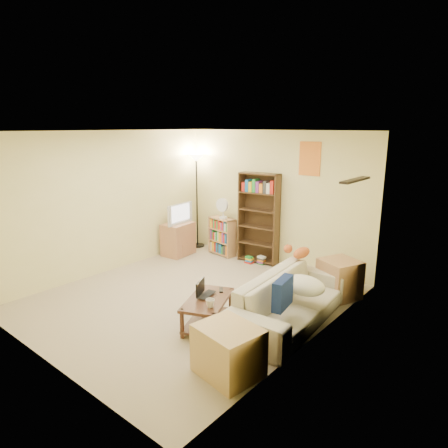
{
  "coord_description": "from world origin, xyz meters",
  "views": [
    {
      "loc": [
        4.02,
        -4.04,
        2.57
      ],
      "look_at": [
        0.07,
        0.71,
        1.05
      ],
      "focal_mm": 32.0,
      "sensor_mm": 36.0,
      "label": 1
    }
  ],
  "objects_px": {
    "sofa": "(291,300)",
    "tv_stand": "(178,239)",
    "mug": "(210,303)",
    "television": "(177,213)",
    "end_cabinet": "(228,351)",
    "coffee_table": "(208,309)",
    "side_table": "(339,279)",
    "short_bookshelf": "(222,236)",
    "tall_bookshelf": "(259,216)",
    "floor_lamp": "(196,174)",
    "tabby_cat": "(299,252)",
    "laptop": "(210,296)",
    "desk_fan": "(222,207)"
  },
  "relations": [
    {
      "from": "side_table",
      "to": "short_bookshelf",
      "type": "bearing_deg",
      "value": 170.3
    },
    {
      "from": "floor_lamp",
      "to": "desk_fan",
      "type": "bearing_deg",
      "value": -9.6
    },
    {
      "from": "sofa",
      "to": "mug",
      "type": "height_order",
      "value": "sofa"
    },
    {
      "from": "tall_bookshelf",
      "to": "side_table",
      "type": "height_order",
      "value": "tall_bookshelf"
    },
    {
      "from": "desk_fan",
      "to": "side_table",
      "type": "bearing_deg",
      "value": -8.99
    },
    {
      "from": "laptop",
      "to": "short_bookshelf",
      "type": "xyz_separation_m",
      "value": [
        -1.78,
        2.38,
        -0.02
      ]
    },
    {
      "from": "tall_bookshelf",
      "to": "tv_stand",
      "type": "bearing_deg",
      "value": -163.31
    },
    {
      "from": "sofa",
      "to": "floor_lamp",
      "type": "distance_m",
      "value": 3.98
    },
    {
      "from": "tabby_cat",
      "to": "mug",
      "type": "bearing_deg",
      "value": -97.33
    },
    {
      "from": "coffee_table",
      "to": "tv_stand",
      "type": "distance_m",
      "value": 3.1
    },
    {
      "from": "coffee_table",
      "to": "television",
      "type": "height_order",
      "value": "television"
    },
    {
      "from": "tall_bookshelf",
      "to": "side_table",
      "type": "xyz_separation_m",
      "value": [
        1.91,
        -0.57,
        -0.61
      ]
    },
    {
      "from": "television",
      "to": "sofa",
      "type": "bearing_deg",
      "value": -113.41
    },
    {
      "from": "tall_bookshelf",
      "to": "short_bookshelf",
      "type": "bearing_deg",
      "value": 179.41
    },
    {
      "from": "television",
      "to": "end_cabinet",
      "type": "relative_size",
      "value": 1.12
    },
    {
      "from": "mug",
      "to": "tall_bookshelf",
      "type": "relative_size",
      "value": 0.09
    },
    {
      "from": "tv_stand",
      "to": "mug",
      "type": "bearing_deg",
      "value": -42.65
    },
    {
      "from": "floor_lamp",
      "to": "short_bookshelf",
      "type": "bearing_deg",
      "value": -7.17
    },
    {
      "from": "side_table",
      "to": "coffee_table",
      "type": "bearing_deg",
      "value": -115.49
    },
    {
      "from": "sofa",
      "to": "short_bookshelf",
      "type": "height_order",
      "value": "short_bookshelf"
    },
    {
      "from": "laptop",
      "to": "desk_fan",
      "type": "height_order",
      "value": "desk_fan"
    },
    {
      "from": "coffee_table",
      "to": "end_cabinet",
      "type": "xyz_separation_m",
      "value": [
        0.87,
        -0.64,
        0.02
      ]
    },
    {
      "from": "mug",
      "to": "short_bookshelf",
      "type": "distance_m",
      "value": 3.28
    },
    {
      "from": "tabby_cat",
      "to": "tall_bookshelf",
      "type": "xyz_separation_m",
      "value": [
        -1.4,
        0.93,
        0.2
      ]
    },
    {
      "from": "coffee_table",
      "to": "tv_stand",
      "type": "height_order",
      "value": "tv_stand"
    },
    {
      "from": "tall_bookshelf",
      "to": "desk_fan",
      "type": "relative_size",
      "value": 4.14
    },
    {
      "from": "coffee_table",
      "to": "side_table",
      "type": "bearing_deg",
      "value": 40.97
    },
    {
      "from": "floor_lamp",
      "to": "end_cabinet",
      "type": "distance_m",
      "value": 4.87
    },
    {
      "from": "laptop",
      "to": "television",
      "type": "distance_m",
      "value": 3.09
    },
    {
      "from": "tall_bookshelf",
      "to": "short_bookshelf",
      "type": "xyz_separation_m",
      "value": [
        -0.82,
        -0.1,
        -0.53
      ]
    },
    {
      "from": "desk_fan",
      "to": "end_cabinet",
      "type": "xyz_separation_m",
      "value": [
        2.62,
        -3.03,
        -0.73
      ]
    },
    {
      "from": "television",
      "to": "tall_bookshelf",
      "type": "bearing_deg",
      "value": -71.38
    },
    {
      "from": "sofa",
      "to": "tall_bookshelf",
      "type": "xyz_separation_m",
      "value": [
        -1.74,
        1.73,
        0.6
      ]
    },
    {
      "from": "tv_stand",
      "to": "tall_bookshelf",
      "type": "distance_m",
      "value": 1.75
    },
    {
      "from": "coffee_table",
      "to": "television",
      "type": "distance_m",
      "value": 3.16
    },
    {
      "from": "laptop",
      "to": "tv_stand",
      "type": "xyz_separation_m",
      "value": [
        -2.46,
        1.8,
        -0.07
      ]
    },
    {
      "from": "short_bookshelf",
      "to": "television",
      "type": "bearing_deg",
      "value": -131.44
    },
    {
      "from": "coffee_table",
      "to": "floor_lamp",
      "type": "xyz_separation_m",
      "value": [
        -2.58,
        2.53,
        1.35
      ]
    },
    {
      "from": "sofa",
      "to": "mug",
      "type": "xyz_separation_m",
      "value": [
        -0.57,
        -0.98,
        0.13
      ]
    },
    {
      "from": "tabby_cat",
      "to": "television",
      "type": "bearing_deg",
      "value": 175.09
    },
    {
      "from": "mug",
      "to": "side_table",
      "type": "bearing_deg",
      "value": 70.86
    },
    {
      "from": "mug",
      "to": "floor_lamp",
      "type": "xyz_separation_m",
      "value": [
        -2.78,
        2.7,
        1.15
      ]
    },
    {
      "from": "sofa",
      "to": "tall_bookshelf",
      "type": "height_order",
      "value": "tall_bookshelf"
    },
    {
      "from": "tabby_cat",
      "to": "laptop",
      "type": "xyz_separation_m",
      "value": [
        -0.44,
        -1.55,
        -0.31
      ]
    },
    {
      "from": "floor_lamp",
      "to": "side_table",
      "type": "xyz_separation_m",
      "value": [
        3.52,
        -0.57,
        -1.3
      ]
    },
    {
      "from": "laptop",
      "to": "side_table",
      "type": "xyz_separation_m",
      "value": [
        0.96,
        1.91,
        -0.1
      ]
    },
    {
      "from": "sofa",
      "to": "short_bookshelf",
      "type": "distance_m",
      "value": 3.03
    },
    {
      "from": "tv_stand",
      "to": "sofa",
      "type": "bearing_deg",
      "value": -23.41
    },
    {
      "from": "sofa",
      "to": "tv_stand",
      "type": "relative_size",
      "value": 3.35
    },
    {
      "from": "sofa",
      "to": "side_table",
      "type": "xyz_separation_m",
      "value": [
        0.17,
        1.16,
        -0.01
      ]
    }
  ]
}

